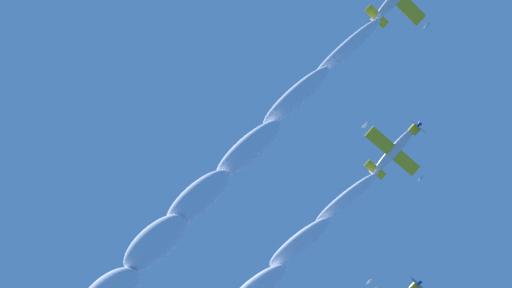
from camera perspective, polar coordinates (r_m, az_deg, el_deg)
name	(u,v)px	position (r m, az deg, el deg)	size (l,w,h in m)	color
airplane_left_wingman	(396,149)	(84.57, 9.63, -0.31)	(7.15, 7.68, 3.46)	silver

